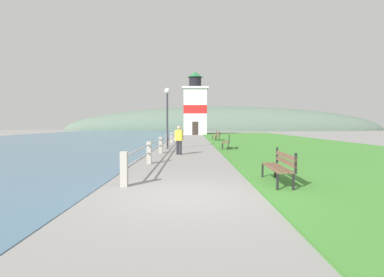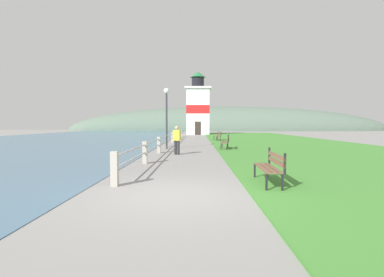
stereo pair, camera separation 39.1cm
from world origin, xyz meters
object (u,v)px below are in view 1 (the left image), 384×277
park_bench_midway (228,141)px  park_bench_far (218,135)px  park_bench_near (281,165)px  lamp_post (168,107)px  person_strolling (180,139)px  lighthouse (196,108)px

park_bench_midway → park_bench_far: (0.19, 10.05, 0.00)m
park_bench_near → lamp_post: lamp_post is taller
person_strolling → lamp_post: size_ratio=0.39×
park_bench_far → lamp_post: lamp_post is taller
park_bench_near → lamp_post: size_ratio=0.46×
park_bench_near → lighthouse: (-1.84, 38.75, 3.62)m
park_bench_near → park_bench_far: size_ratio=0.93×
park_bench_far → lamp_post: 10.53m
park_bench_midway → lighthouse: bearing=-79.3°
park_bench_midway → person_strolling: (-2.91, -3.11, 0.29)m
park_bench_midway → lamp_post: (-3.83, 0.56, 2.20)m
park_bench_far → lamp_post: (-4.02, -9.49, 2.20)m
park_bench_midway → lighthouse: size_ratio=0.19×
lighthouse → person_strolling: lighthouse is taller
park_bench_near → park_bench_midway: size_ratio=0.97×
person_strolling → lighthouse: bearing=16.9°
park_bench_midway → park_bench_near: bearing=97.7°
park_bench_near → person_strolling: 8.54m
park_bench_near → park_bench_midway: bearing=-87.6°
park_bench_midway → lighthouse: lighthouse is taller
lighthouse → lamp_post: bearing=-94.4°
park_bench_near → lamp_post: bearing=-69.5°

